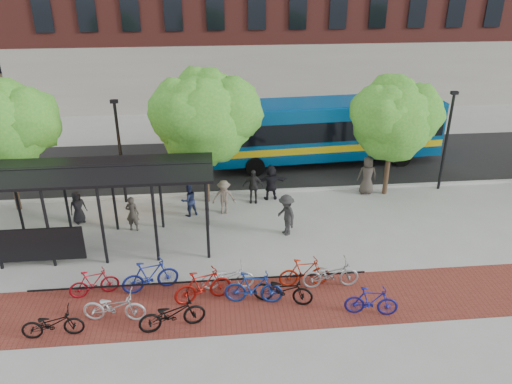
{
  "coord_description": "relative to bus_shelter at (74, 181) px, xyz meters",
  "views": [
    {
      "loc": [
        -2.78,
        -18.97,
        10.95
      ],
      "look_at": [
        -0.85,
        0.72,
        1.6
      ],
      "focal_mm": 35.0,
      "sensor_mm": 36.0,
      "label": 1
    }
  ],
  "objects": [
    {
      "name": "bike_4",
      "position": [
        3.92,
        -5.48,
        -2.43
      ],
      "size": [
        2.27,
        1.19,
        1.13
      ],
      "primitive_type": "imported",
      "rotation": [
        0.0,
        0.0,
        1.78
      ],
      "color": "black",
      "rests_on": "ground"
    },
    {
      "name": "bike_7",
      "position": [
        6.65,
        -4.42,
        -2.39
      ],
      "size": [
        2.1,
        0.85,
        1.22
      ],
      "primitive_type": "imported",
      "rotation": [
        0.0,
        0.0,
        1.43
      ],
      "color": "navy",
      "rests_on": "ground"
    },
    {
      "name": "pedestrian_1",
      "position": [
        1.87,
        1.19,
        -2.19
      ],
      "size": [
        0.65,
        0.5,
        1.62
      ],
      "primitive_type": "imported",
      "rotation": [
        0.0,
        0.0,
        2.94
      ],
      "color": "#36312B",
      "rests_on": "ground"
    },
    {
      "name": "pedestrian_4",
      "position": [
        7.36,
        3.44,
        -2.15
      ],
      "size": [
        1.04,
        0.53,
        1.71
      ],
      "primitive_type": "imported",
      "rotation": [
        0.0,
        0.0,
        6.17
      ],
      "color": "black",
      "rests_on": "ground"
    },
    {
      "name": "pedestrian_3",
      "position": [
        5.91,
        2.39,
        -2.16
      ],
      "size": [
        1.1,
        0.65,
        1.68
      ],
      "primitive_type": "imported",
      "rotation": [
        0.0,
        0.0,
        -0.02
      ],
      "color": "#66584C",
      "rests_on": "ground"
    },
    {
      "name": "curb",
      "position": [
        8.13,
        4.48,
        -2.94
      ],
      "size": [
        160.0,
        0.25,
        0.12
      ],
      "primitive_type": "cube",
      "color": "#B7B7B2",
      "rests_on": "ground"
    },
    {
      "name": "tree_c",
      "position": [
        14.22,
        3.83,
        1.06
      ],
      "size": [
        4.66,
        3.8,
        5.92
      ],
      "color": "#382619",
      "rests_on": "ground"
    },
    {
      "name": "bus_shelter",
      "position": [
        0.0,
        0.0,
        0.0
      ],
      "size": [
        10.6,
        3.07,
        3.6
      ],
      "color": "black",
      "rests_on": "ground"
    },
    {
      "name": "pedestrian_5",
      "position": [
        8.27,
        3.71,
        -2.1
      ],
      "size": [
        1.7,
        0.64,
        1.8
      ],
      "primitive_type": "imported",
      "rotation": [
        0.0,
        0.0,
        3.21
      ],
      "color": "black",
      "rests_on": "ground"
    },
    {
      "name": "bike_1",
      "position": [
        1.06,
        -3.44,
        -2.48
      ],
      "size": [
        1.79,
        0.91,
        1.04
      ],
      "primitive_type": "imported",
      "rotation": [
        0.0,
        0.0,
        1.83
      ],
      "color": "maroon",
      "rests_on": "ground"
    },
    {
      "name": "bus",
      "position": [
        11.93,
        8.41,
        -0.93
      ],
      "size": [
        13.54,
        3.88,
        3.61
      ],
      "rotation": [
        0.0,
        0.0,
        0.07
      ],
      "color": "#085194",
      "rests_on": "ground"
    },
    {
      "name": "lamp_post_right",
      "position": [
        17.13,
        4.08,
        -0.25
      ],
      "size": [
        0.35,
        0.2,
        5.12
      ],
      "color": "black",
      "rests_on": "ground"
    },
    {
      "name": "bike_6",
      "position": [
        5.8,
        -3.5,
        -2.5
      ],
      "size": [
        1.92,
        0.68,
        1.0
      ],
      "primitive_type": "imported",
      "rotation": [
        0.0,
        0.0,
        1.58
      ],
      "color": "#BCBDBF",
      "rests_on": "ground"
    },
    {
      "name": "bike_5",
      "position": [
        4.91,
        -4.14,
        -2.38
      ],
      "size": [
        2.14,
        1.13,
        1.24
      ],
      "primitive_type": "imported",
      "rotation": [
        0.0,
        0.0,
        1.85
      ],
      "color": "maroon",
      "rests_on": "ground"
    },
    {
      "name": "bike_rack_rail",
      "position": [
        4.83,
        -3.62,
        -3.0
      ],
      "size": [
        12.0,
        0.05,
        0.95
      ],
      "primitive_type": "cube",
      "color": "black",
      "rests_on": "ground"
    },
    {
      "name": "bike_3",
      "position": [
        3.03,
        -3.34,
        -2.39
      ],
      "size": [
        2.12,
        1.08,
        1.22
      ],
      "primitive_type": "imported",
      "rotation": [
        0.0,
        0.0,
        1.83
      ],
      "color": "navy",
      "rests_on": "ground"
    },
    {
      "name": "ground",
      "position": [
        8.13,
        0.48,
        -3.0
      ],
      "size": [
        160.0,
        160.0,
        0.0
      ],
      "primitive_type": "plane",
      "color": "#9E9E99",
      "rests_on": "ground"
    },
    {
      "name": "bike_0",
      "position": [
        0.19,
        -5.51,
        -2.5
      ],
      "size": [
        1.95,
        0.79,
        1.01
      ],
      "primitive_type": "imported",
      "rotation": [
        0.0,
        0.0,
        1.64
      ],
      "color": "black",
      "rests_on": "ground"
    },
    {
      "name": "lamp_post_left",
      "position": [
        1.13,
        4.08,
        -0.25
      ],
      "size": [
        0.35,
        0.2,
        5.12
      ],
      "color": "black",
      "rests_on": "ground"
    },
    {
      "name": "bike_10",
      "position": [
        9.52,
        -3.77,
        -2.45
      ],
      "size": [
        2.09,
        0.75,
        1.09
      ],
      "primitive_type": "imported",
      "rotation": [
        0.0,
        0.0,
        1.58
      ],
      "color": "gray",
      "rests_on": "ground"
    },
    {
      "name": "tree_b",
      "position": [
        5.23,
        3.83,
        1.46
      ],
      "size": [
        5.15,
        4.2,
        6.47
      ],
      "color": "#382619",
      "rests_on": "ground"
    },
    {
      "name": "bike_2",
      "position": [
        2.0,
        -4.89,
        -2.45
      ],
      "size": [
        2.16,
        0.97,
        1.1
      ],
      "primitive_type": "imported",
      "rotation": [
        0.0,
        0.0,
        1.45
      ],
      "color": "#AEAEB1",
      "rests_on": "ground"
    },
    {
      "name": "pedestrian_6",
      "position": [
        13.18,
        3.9,
        -2.01
      ],
      "size": [
        1.02,
        0.71,
        1.98
      ],
      "primitive_type": "imported",
      "rotation": [
        0.0,
        0.0,
        3.06
      ],
      "color": "#3A342F",
      "rests_on": "ground"
    },
    {
      "name": "brick_strip",
      "position": [
        6.13,
        -4.52,
        -3.0
      ],
      "size": [
        24.0,
        3.0,
        0.01
      ],
      "primitive_type": "cube",
      "color": "maroon",
      "rests_on": "ground"
    },
    {
      "name": "pedestrian_2",
      "position": [
        4.29,
        2.35,
        -2.21
      ],
      "size": [
        0.95,
        0.88,
        1.58
      ],
      "primitive_type": "imported",
      "rotation": [
        0.0,
        0.0,
        3.6
      ],
      "color": "#1C2442",
      "rests_on": "ground"
    },
    {
      "name": "tree_a",
      "position": [
        -3.77,
        3.83,
        1.24
      ],
      "size": [
        4.9,
        4.0,
        6.18
      ],
      "color": "#382619",
      "rests_on": "ground"
    },
    {
      "name": "pedestrian_9",
      "position": [
        8.49,
        0.19,
        -2.07
      ],
      "size": [
        1.07,
        1.37,
        1.86
      ],
      "primitive_type": "imported",
      "rotation": [
        0.0,
        0.0,
        5.07
      ],
      "color": "#252525",
      "rests_on": "ground"
    },
    {
      "name": "asphalt_street",
      "position": [
        8.13,
        8.48,
        -2.99
      ],
      "size": [
        160.0,
        8.0,
        0.01
      ],
      "primitive_type": "cube",
      "color": "black",
      "rests_on": "ground"
    },
    {
      "name": "bike_9",
      "position": [
        8.58,
        -3.6,
        -2.43
      ],
      "size": [
        1.89,
        0.58,
        1.13
      ],
      "primitive_type": "imported",
      "rotation": [
        0.0,
        0.0,
        1.6
      ],
      "color": "#9D230E",
      "rests_on": "ground"
    },
    {
      "name": "pedestrian_0",
      "position": [
        -0.68,
        2.17,
        -2.23
      ],
      "size": [
        0.9,
        0.83,
        1.54
      ],
      "primitive_type": "imported",
      "rotation": [
        0.0,
        0.0,
        0.6
      ],
      "color": "black",
      "rests_on": "ground"
    },
    {
      "name": "bike_8",
      "position": [
        7.66,
        -4.52,
        -2.45
      ],
      "size": [
        2.21,
        1.29,
        1.1
      ],
      "primitive_type": "imported",
      "rotation": [
        0.0,
        0.0,
        1.28
      ],
      "color": "black",
      "rests_on": "ground"
    },
    {
      "name": "bike_11",
      "position": [
        10.51,
        -5.44,
        -2.46
      ],
      "size": [
        1.84,
        0.84,
        1.07
      ],
      "primitive_type": "imported",
      "rotation": [
        0.0,
        0.0,
        1.37
      ],
      "color": "navy",
      "rests_on": "ground"
    }
  ]
}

